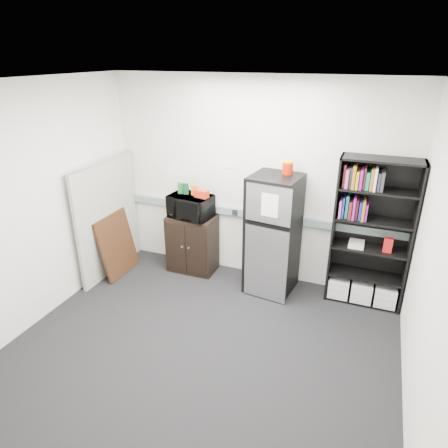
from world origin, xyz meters
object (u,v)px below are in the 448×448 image
cabinet (192,243)px  microwave (191,206)px  bookshelf (371,235)px  cubicle_partition (108,218)px  refrigerator (273,235)px

cabinet → microwave: (0.00, -0.02, 0.57)m
bookshelf → cubicle_partition: 3.46m
bookshelf → refrigerator: bearing=-172.9°
cabinet → microwave: microwave is taller
cubicle_partition → refrigerator: (2.26, 0.34, -0.03)m
bookshelf → cabinet: bookshelf is taller
cubicle_partition → refrigerator: 2.29m
cubicle_partition → cabinet: size_ratio=1.96×
cabinet → refrigerator: size_ratio=0.53×
microwave → refrigerator: refrigerator is taller
bookshelf → microwave: size_ratio=3.24×
microwave → refrigerator: 1.21m
microwave → bookshelf: bearing=9.1°
refrigerator → bookshelf: bearing=14.2°
bookshelf → cabinet: size_ratio=2.23×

